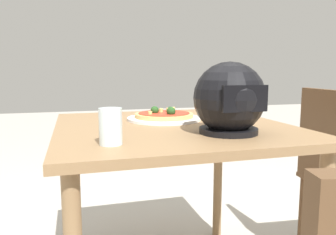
{
  "coord_description": "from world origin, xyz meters",
  "views": [
    {
      "loc": [
        0.39,
        1.3,
        0.99
      ],
      "look_at": [
        0.0,
        -0.07,
        0.78
      ],
      "focal_mm": 35.31,
      "sensor_mm": 36.0,
      "label": 1
    }
  ],
  "objects_px": {
    "dining_table": "(172,147)",
    "drinking_glass": "(111,126)",
    "pizza": "(164,115)",
    "motorcycle_helmet": "(229,99)"
  },
  "relations": [
    {
      "from": "dining_table",
      "to": "pizza",
      "type": "distance_m",
      "value": 0.18
    },
    {
      "from": "pizza",
      "to": "motorcycle_helmet",
      "type": "relative_size",
      "value": 1.04
    },
    {
      "from": "pizza",
      "to": "motorcycle_helmet",
      "type": "bearing_deg",
      "value": 110.04
    },
    {
      "from": "motorcycle_helmet",
      "to": "pizza",
      "type": "bearing_deg",
      "value": -69.96
    },
    {
      "from": "drinking_glass",
      "to": "motorcycle_helmet",
      "type": "bearing_deg",
      "value": -170.89
    },
    {
      "from": "dining_table",
      "to": "pizza",
      "type": "relative_size",
      "value": 3.67
    },
    {
      "from": "dining_table",
      "to": "motorcycle_helmet",
      "type": "xyz_separation_m",
      "value": [
        -0.14,
        0.24,
        0.22
      ]
    },
    {
      "from": "dining_table",
      "to": "pizza",
      "type": "height_order",
      "value": "pizza"
    },
    {
      "from": "dining_table",
      "to": "drinking_glass",
      "type": "bearing_deg",
      "value": 47.12
    },
    {
      "from": "pizza",
      "to": "drinking_glass",
      "type": "xyz_separation_m",
      "value": [
        0.29,
        0.44,
        0.03
      ]
    }
  ]
}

